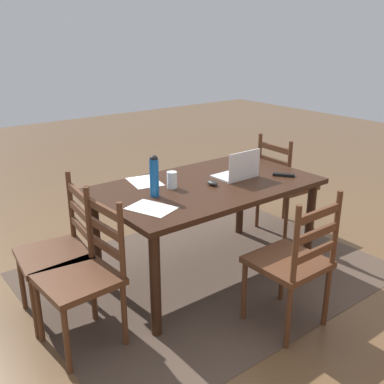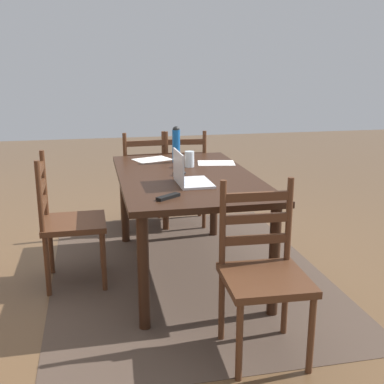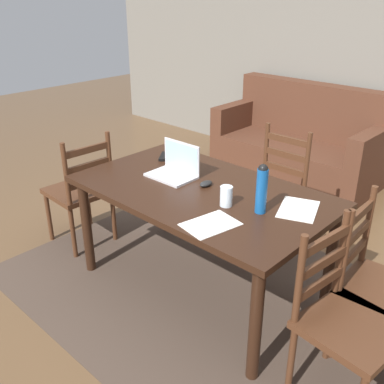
% 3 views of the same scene
% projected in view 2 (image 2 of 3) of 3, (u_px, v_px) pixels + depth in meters
% --- Properties ---
extents(ground_plane, '(14.00, 14.00, 0.00)m').
position_uv_depth(ground_plane, '(186.00, 271.00, 3.70)').
color(ground_plane, brown).
extents(area_rug, '(2.66, 2.01, 0.01)m').
position_uv_depth(area_rug, '(186.00, 271.00, 3.70)').
color(area_rug, '#47382D').
rests_on(area_rug, ground).
extents(dining_table, '(1.66, 0.97, 0.76)m').
position_uv_depth(dining_table, '(186.00, 187.00, 3.52)').
color(dining_table, black).
rests_on(dining_table, ground).
extents(chair_left_near, '(0.46, 0.46, 0.95)m').
position_uv_depth(chair_left_near, '(263.00, 274.00, 2.56)').
color(chair_left_near, '#4C2B19').
rests_on(chair_left_near, ground).
extents(chair_right_far, '(0.46, 0.46, 0.95)m').
position_uv_depth(chair_right_far, '(144.00, 181.00, 4.60)').
color(chair_right_far, '#4C2B19').
rests_on(chair_right_far, ground).
extents(chair_right_near, '(0.49, 0.49, 0.95)m').
position_uv_depth(chair_right_near, '(183.00, 179.00, 4.67)').
color(chair_right_near, '#4C2B19').
rests_on(chair_right_near, ground).
extents(chair_far_head, '(0.44, 0.44, 0.95)m').
position_uv_depth(chair_far_head, '(68.00, 222.00, 3.41)').
color(chair_far_head, '#4C2B19').
rests_on(chair_far_head, ground).
extents(laptop, '(0.32, 0.23, 0.23)m').
position_uv_depth(laptop, '(187.00, 176.00, 3.21)').
color(laptop, silver).
rests_on(laptop, dining_table).
extents(water_bottle, '(0.06, 0.06, 0.30)m').
position_uv_depth(water_bottle, '(176.00, 144.00, 3.90)').
color(water_bottle, '#145199').
rests_on(water_bottle, dining_table).
extents(drinking_glass, '(0.07, 0.07, 0.12)m').
position_uv_depth(drinking_glass, '(189.00, 159.00, 3.75)').
color(drinking_glass, silver).
rests_on(drinking_glass, dining_table).
extents(computer_mouse, '(0.06, 0.10, 0.03)m').
position_uv_depth(computer_mouse, '(179.00, 173.00, 3.48)').
color(computer_mouse, black).
rests_on(computer_mouse, dining_table).
extents(tv_remote, '(0.14, 0.16, 0.02)m').
position_uv_depth(tv_remote, '(168.00, 197.00, 2.89)').
color(tv_remote, black).
rests_on(tv_remote, dining_table).
extents(paper_stack_left, '(0.26, 0.33, 0.00)m').
position_uv_depth(paper_stack_left, '(216.00, 163.00, 3.90)').
color(paper_stack_left, white).
rests_on(paper_stack_left, dining_table).
extents(paper_stack_right, '(0.30, 0.35, 0.00)m').
position_uv_depth(paper_stack_right, '(152.00, 160.00, 4.04)').
color(paper_stack_right, white).
rests_on(paper_stack_right, dining_table).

